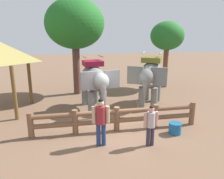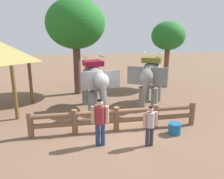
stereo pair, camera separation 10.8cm
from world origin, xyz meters
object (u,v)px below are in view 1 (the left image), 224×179
at_px(elephant_near_left, 94,80).
at_px(elephant_center, 150,77).
at_px(tourist_man_in_blue, 151,123).
at_px(tree_back_center, 75,24).
at_px(feed_bucket, 175,128).
at_px(log_fence, 117,117).
at_px(tourist_woman_in_black, 101,119).
at_px(tree_far_left, 167,37).

xyz_separation_m(elephant_near_left, elephant_center, (3.09, 0.22, 0.07)).
xyz_separation_m(tourist_man_in_blue, tree_back_center, (-2.79, 7.42, 3.56)).
xyz_separation_m(tree_back_center, feed_bucket, (4.09, -6.60, -4.23)).
distance_m(elephant_near_left, elephant_center, 3.10).
distance_m(log_fence, tourist_man_in_blue, 1.79).
height_order(log_fence, tourist_woman_in_black, tourist_woman_in_black).
bearing_deg(log_fence, elephant_center, 52.31).
bearing_deg(feed_bucket, tree_far_left, 73.19).
height_order(tourist_woman_in_black, tree_far_left, tree_far_left).
xyz_separation_m(log_fence, tree_far_left, (4.63, 6.96, 3.03)).
xyz_separation_m(elephant_near_left, tree_far_left, (5.41, 4.19, 2.04)).
relative_size(elephant_near_left, feed_bucket, 6.60).
bearing_deg(elephant_center, tree_far_left, 59.69).
bearing_deg(tourist_man_in_blue, feed_bucket, 32.04).
distance_m(tourist_woman_in_black, tree_back_center, 8.00).
height_order(log_fence, elephant_near_left, elephant_near_left).
xyz_separation_m(tree_far_left, tree_back_center, (-6.38, -0.97, 0.82)).
relative_size(tourist_man_in_blue, tree_far_left, 0.33).
height_order(tourist_woman_in_black, tourist_man_in_blue, tourist_woman_in_black).
height_order(elephant_center, tree_far_left, tree_far_left).
xyz_separation_m(elephant_center, tourist_woman_in_black, (-3.07, -4.16, -0.62)).
bearing_deg(log_fence, tourist_man_in_blue, -53.92).
height_order(elephant_near_left, feed_bucket, elephant_near_left).
bearing_deg(tourist_man_in_blue, tourist_woman_in_black, 172.09).
distance_m(elephant_near_left, feed_bucket, 4.80).
bearing_deg(tourist_woman_in_black, feed_bucket, 10.34).
relative_size(tourist_man_in_blue, feed_bucket, 3.04).
relative_size(log_fence, elephant_near_left, 2.12).
bearing_deg(tree_back_center, elephant_center, -36.55).
height_order(log_fence, tree_far_left, tree_far_left).
relative_size(elephant_center, feed_bucket, 6.82).
bearing_deg(tourist_man_in_blue, tree_back_center, 110.61).
bearing_deg(tree_far_left, elephant_near_left, -142.25).
height_order(elephant_center, feed_bucket, elephant_center).
relative_size(tree_far_left, feed_bucket, 9.19).
height_order(log_fence, elephant_center, elephant_center).
height_order(elephant_near_left, tree_far_left, tree_far_left).
bearing_deg(elephant_near_left, tourist_woman_in_black, -89.70).
bearing_deg(log_fence, elephant_near_left, 105.80).
relative_size(elephant_near_left, elephant_center, 0.97).
height_order(tourist_woman_in_black, feed_bucket, tourist_woman_in_black).
bearing_deg(feed_bucket, tourist_woman_in_black, -169.66).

